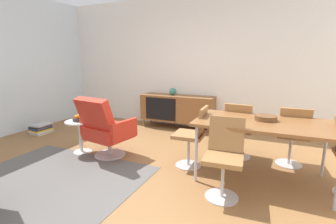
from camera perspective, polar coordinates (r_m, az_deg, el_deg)
name	(u,v)px	position (r m, az deg, el deg)	size (l,w,h in m)	color
ground_plane	(131,174)	(3.28, -8.84, -14.33)	(8.32, 8.32, 0.00)	olive
wall_back	(194,63)	(5.31, 6.30, 11.47)	(6.80, 0.12, 2.80)	white
sideboard	(177,108)	(5.21, 2.18, 0.90)	(1.60, 0.45, 0.72)	brown
vase_cobalt	(173,92)	(5.20, 1.19, 4.89)	(0.15, 0.15, 0.16)	#337266
dining_table	(264,125)	(3.10, 21.92, -2.90)	(1.60, 0.90, 0.74)	brown
wooden_bowl_on_table	(266,118)	(3.16, 22.24, -1.30)	(0.26, 0.26, 0.06)	brown
dining_chair_back_left	(239,128)	(3.72, 16.57, -3.74)	(0.43, 0.45, 0.86)	#9E7042
dining_chair_front_left	(224,155)	(2.67, 13.26, -9.86)	(0.43, 0.45, 0.86)	#9E7042
dining_chair_back_right	(292,134)	(3.71, 27.49, -4.69)	(0.42, 0.44, 0.86)	#9E7042
dining_chair_near_window	(193,134)	(3.31, 6.00, -5.27)	(0.44, 0.42, 0.86)	#9E7042
lounge_chair_red	(105,127)	(3.74, -14.74, -3.56)	(0.79, 0.74, 0.95)	red
side_table_round	(80,133)	(4.09, -20.16, -4.69)	(0.44, 0.44, 0.52)	white
fruit_bowl	(79,118)	(4.04, -20.40, -1.44)	(0.20, 0.20, 0.11)	#262628
magazine_stack	(41,129)	(5.53, -27.95, -3.55)	(0.33, 0.40, 0.19)	silver
area_rug	(52,179)	(3.43, -25.81, -14.14)	(2.20, 1.70, 0.01)	#595654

